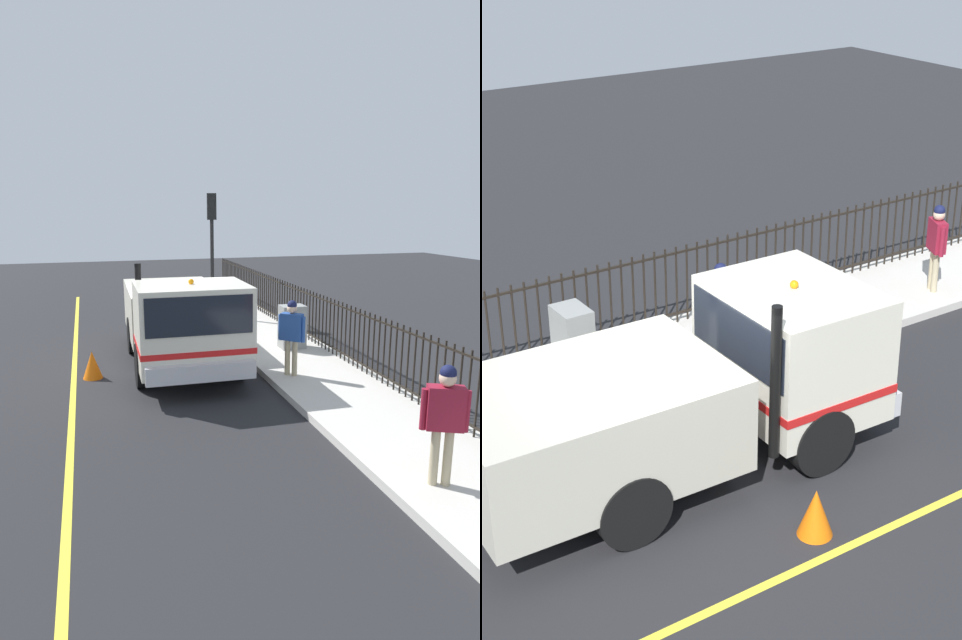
% 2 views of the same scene
% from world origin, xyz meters
% --- Properties ---
extents(ground_plane, '(51.54, 51.54, 0.00)m').
position_xyz_m(ground_plane, '(0.00, 0.00, 0.00)').
color(ground_plane, '#232326').
rests_on(ground_plane, ground).
extents(sidewalk_slab, '(2.41, 23.43, 0.15)m').
position_xyz_m(sidewalk_slab, '(3.03, 0.00, 0.08)').
color(sidewalk_slab, beige).
rests_on(sidewalk_slab, ground).
extents(lane_marking, '(0.12, 21.08, 0.01)m').
position_xyz_m(lane_marking, '(-2.31, 0.00, 0.00)').
color(lane_marking, yellow).
rests_on(lane_marking, ground).
extents(work_truck, '(2.45, 5.97, 2.60)m').
position_xyz_m(work_truck, '(0.21, -0.73, 1.25)').
color(work_truck, silver).
rests_on(work_truck, ground).
extents(worker_standing, '(0.49, 0.49, 1.69)m').
position_xyz_m(worker_standing, '(2.34, -2.47, 1.19)').
color(worker_standing, '#264C99').
rests_on(worker_standing, sidewalk_slab).
extents(pedestrian_distant, '(0.57, 0.39, 1.68)m').
position_xyz_m(pedestrian_distant, '(2.50, -7.43, 1.18)').
color(pedestrian_distant, maroon).
rests_on(pedestrian_distant, sidewalk_slab).
extents(iron_fence, '(0.04, 19.95, 1.41)m').
position_xyz_m(iron_fence, '(4.00, -0.00, 0.86)').
color(iron_fence, black).
rests_on(iron_fence, sidewalk_slab).
extents(utility_cabinet, '(0.65, 0.47, 1.14)m').
position_xyz_m(utility_cabinet, '(3.23, -0.31, 0.72)').
color(utility_cabinet, gray).
rests_on(utility_cabinet, sidewalk_slab).
extents(traffic_cone, '(0.44, 0.44, 0.63)m').
position_xyz_m(traffic_cone, '(-1.89, -0.99, 0.32)').
color(traffic_cone, orange).
rests_on(traffic_cone, ground).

